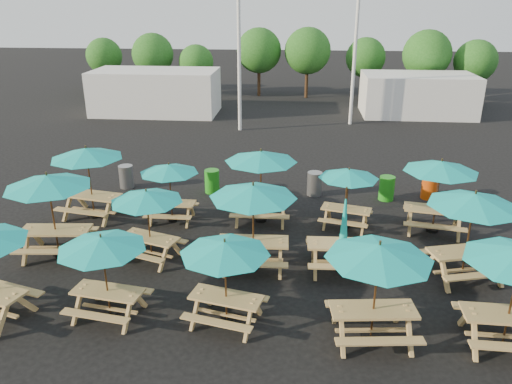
# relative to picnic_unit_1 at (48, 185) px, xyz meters

# --- Properties ---
(ground) EXTENTS (120.00, 120.00, 0.00)m
(ground) POSITION_rel_picnic_unit_1_xyz_m (5.71, 1.37, -2.24)
(ground) COLOR black
(ground) RESTS_ON ground
(picnic_unit_1) EXTENTS (2.67, 2.67, 2.57)m
(picnic_unit_1) POSITION_rel_picnic_unit_1_xyz_m (0.00, 0.00, 0.00)
(picnic_unit_1) COLOR #A37648
(picnic_unit_1) RESTS_ON ground
(picnic_unit_2) EXTENTS (2.86, 2.86, 2.55)m
(picnic_unit_2) POSITION_rel_picnic_unit_1_xyz_m (-0.02, 2.79, -0.02)
(picnic_unit_2) COLOR #A37648
(picnic_unit_2) RESTS_ON ground
(picnic_unit_3) EXTENTS (2.38, 2.38, 2.17)m
(picnic_unit_3) POSITION_rel_picnic_unit_1_xyz_m (2.63, -2.86, -0.36)
(picnic_unit_3) COLOR #A37648
(picnic_unit_3) RESTS_ON ground
(picnic_unit_4) EXTENTS (2.64, 2.64, 2.18)m
(picnic_unit_4) POSITION_rel_picnic_unit_1_xyz_m (2.85, 0.00, -0.35)
(picnic_unit_4) COLOR #A37648
(picnic_unit_4) RESTS_ON ground
(picnic_unit_5) EXTENTS (2.02, 2.02, 2.08)m
(picnic_unit_5) POSITION_rel_picnic_unit_1_xyz_m (2.81, 2.69, -0.44)
(picnic_unit_5) COLOR #A37648
(picnic_unit_5) RESTS_ON ground
(picnic_unit_6) EXTENTS (2.51, 2.51, 2.18)m
(picnic_unit_6) POSITION_rel_picnic_unit_1_xyz_m (5.50, -2.88, -0.35)
(picnic_unit_6) COLOR #A37648
(picnic_unit_6) RESTS_ON ground
(picnic_unit_7) EXTENTS (2.49, 2.49, 2.54)m
(picnic_unit_7) POSITION_rel_picnic_unit_1_xyz_m (5.90, -0.21, -0.03)
(picnic_unit_7) COLOR #A37648
(picnic_unit_7) RESTS_ON ground
(picnic_unit_8) EXTENTS (2.45, 2.45, 2.54)m
(picnic_unit_8) POSITION_rel_picnic_unit_1_xyz_m (5.87, 2.95, -0.03)
(picnic_unit_8) COLOR #A37648
(picnic_unit_8) RESTS_ON ground
(picnic_unit_9) EXTENTS (2.56, 2.56, 2.43)m
(picnic_unit_9) POSITION_rel_picnic_unit_1_xyz_m (8.85, -3.21, -0.13)
(picnic_unit_9) COLOR #A37648
(picnic_unit_9) RESTS_ON ground
(picnic_unit_10) EXTENTS (2.02, 1.78, 2.52)m
(picnic_unit_10) POSITION_rel_picnic_unit_1_xyz_m (8.41, -0.15, -1.21)
(picnic_unit_10) COLOR #A37648
(picnic_unit_10) RESTS_ON ground
(picnic_unit_11) EXTENTS (2.41, 2.41, 2.06)m
(picnic_unit_11) POSITION_rel_picnic_unit_1_xyz_m (8.75, 2.71, -0.45)
(picnic_unit_11) COLOR #A37648
(picnic_unit_11) RESTS_ON ground
(picnic_unit_13) EXTENTS (2.96, 2.96, 2.53)m
(picnic_unit_13) POSITION_rel_picnic_unit_1_xyz_m (11.70, -0.30, -0.04)
(picnic_unit_13) COLOR #A37648
(picnic_unit_13) RESTS_ON ground
(picnic_unit_14) EXTENTS (2.73, 2.73, 2.46)m
(picnic_unit_14) POSITION_rel_picnic_unit_1_xyz_m (11.60, 2.62, -0.10)
(picnic_unit_14) COLOR #A37648
(picnic_unit_14) RESTS_ON ground
(waste_bin_0) EXTENTS (0.57, 0.57, 0.92)m
(waste_bin_0) POSITION_rel_picnic_unit_1_xyz_m (0.20, 5.73, -1.78)
(waste_bin_0) COLOR gray
(waste_bin_0) RESTS_ON ground
(waste_bin_1) EXTENTS (0.57, 0.57, 0.92)m
(waste_bin_1) POSITION_rel_picnic_unit_1_xyz_m (3.75, 5.49, -1.78)
(waste_bin_1) COLOR #1F8C19
(waste_bin_1) RESTS_ON ground
(waste_bin_2) EXTENTS (0.57, 0.57, 0.92)m
(waste_bin_2) POSITION_rel_picnic_unit_1_xyz_m (7.77, 5.56, -1.78)
(waste_bin_2) COLOR gray
(waste_bin_2) RESTS_ON ground
(waste_bin_3) EXTENTS (0.57, 0.57, 0.92)m
(waste_bin_3) POSITION_rel_picnic_unit_1_xyz_m (10.50, 5.30, -1.78)
(waste_bin_3) COLOR #1F8C19
(waste_bin_3) RESTS_ON ground
(waste_bin_4) EXTENTS (0.57, 0.57, 0.92)m
(waste_bin_4) POSITION_rel_picnic_unit_1_xyz_m (12.14, 5.57, -1.78)
(waste_bin_4) COLOR #C6430B
(waste_bin_4) RESTS_ON ground
(mast_0) EXTENTS (0.20, 0.20, 12.00)m
(mast_0) POSITION_rel_picnic_unit_1_xyz_m (3.71, 15.37, 3.76)
(mast_0) COLOR silver
(mast_0) RESTS_ON ground
(mast_1) EXTENTS (0.20, 0.20, 12.00)m
(mast_1) POSITION_rel_picnic_unit_1_xyz_m (10.21, 17.37, 3.76)
(mast_1) COLOR silver
(mast_1) RESTS_ON ground
(event_tent_0) EXTENTS (8.00, 4.00, 2.80)m
(event_tent_0) POSITION_rel_picnic_unit_1_xyz_m (-2.29, 19.37, -0.84)
(event_tent_0) COLOR silver
(event_tent_0) RESTS_ON ground
(event_tent_1) EXTENTS (7.00, 4.00, 2.60)m
(event_tent_1) POSITION_rel_picnic_unit_1_xyz_m (14.71, 20.37, -0.94)
(event_tent_1) COLOR silver
(event_tent_1) RESTS_ON ground
(tree_0) EXTENTS (2.80, 2.80, 4.24)m
(tree_0) POSITION_rel_picnic_unit_1_xyz_m (-8.36, 26.62, 0.59)
(tree_0) COLOR #382314
(tree_0) RESTS_ON ground
(tree_1) EXTENTS (3.11, 3.11, 4.72)m
(tree_1) POSITION_rel_picnic_unit_1_xyz_m (-4.03, 25.27, 0.91)
(tree_1) COLOR #382314
(tree_1) RESTS_ON ground
(tree_2) EXTENTS (2.59, 2.59, 3.93)m
(tree_2) POSITION_rel_picnic_unit_1_xyz_m (-0.68, 25.02, 0.38)
(tree_2) COLOR #382314
(tree_2) RESTS_ON ground
(tree_3) EXTENTS (3.36, 3.36, 5.09)m
(tree_3) POSITION_rel_picnic_unit_1_xyz_m (3.96, 26.09, 1.16)
(tree_3) COLOR #382314
(tree_3) RESTS_ON ground
(tree_4) EXTENTS (3.41, 3.41, 5.17)m
(tree_4) POSITION_rel_picnic_unit_1_xyz_m (7.61, 25.63, 1.22)
(tree_4) COLOR #382314
(tree_4) RESTS_ON ground
(tree_5) EXTENTS (2.94, 2.94, 4.45)m
(tree_5) POSITION_rel_picnic_unit_1_xyz_m (11.94, 26.05, 0.73)
(tree_5) COLOR #382314
(tree_5) RESTS_ON ground
(tree_6) EXTENTS (3.38, 3.38, 5.13)m
(tree_6) POSITION_rel_picnic_unit_1_xyz_m (15.95, 24.27, 1.18)
(tree_6) COLOR #382314
(tree_6) RESTS_ON ground
(tree_7) EXTENTS (2.95, 2.95, 4.48)m
(tree_7) POSITION_rel_picnic_unit_1_xyz_m (19.34, 24.29, 0.75)
(tree_7) COLOR #382314
(tree_7) RESTS_ON ground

